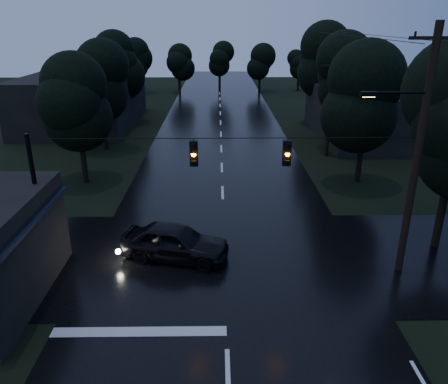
{
  "coord_description": "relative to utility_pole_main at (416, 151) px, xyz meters",
  "views": [
    {
      "loc": [
        -0.26,
        -5.2,
        9.96
      ],
      "look_at": [
        0.01,
        14.29,
        2.3
      ],
      "focal_mm": 35.0,
      "sensor_mm": 36.0,
      "label": 1
    }
  ],
  "objects": [
    {
      "name": "main_road",
      "position": [
        -7.41,
        19.0,
        -5.26
      ],
      "size": [
        12.0,
        120.0,
        0.02
      ],
      "primitive_type": "cube",
      "color": "black",
      "rests_on": "ground"
    },
    {
      "name": "cross_street",
      "position": [
        -7.41,
        1.0,
        -5.26
      ],
      "size": [
        60.0,
        9.0,
        0.02
      ],
      "primitive_type": "cube",
      "color": "black",
      "rests_on": "ground"
    },
    {
      "name": "building_far_right",
      "position": [
        6.59,
        23.0,
        -3.06
      ],
      "size": [
        10.0,
        14.0,
        4.4
      ],
      "primitive_type": "cube",
      "color": "black",
      "rests_on": "ground"
    },
    {
      "name": "building_far_left",
      "position": [
        -21.41,
        29.0,
        -2.76
      ],
      "size": [
        10.0,
        16.0,
        5.0
      ],
      "primitive_type": "cube",
      "color": "black",
      "rests_on": "ground"
    },
    {
      "name": "utility_pole_main",
      "position": [
        0.0,
        0.0,
        0.0
      ],
      "size": [
        3.5,
        0.3,
        10.0
      ],
      "color": "black",
      "rests_on": "ground"
    },
    {
      "name": "utility_pole_far",
      "position": [
        0.89,
        17.0,
        -1.38
      ],
      "size": [
        2.0,
        0.3,
        7.5
      ],
      "color": "black",
      "rests_on": "ground"
    },
    {
      "name": "anchor_pole_left",
      "position": [
        -14.91,
        0.0,
        -2.26
      ],
      "size": [
        0.18,
        0.18,
        6.0
      ],
      "primitive_type": "cylinder",
      "color": "black",
      "rests_on": "ground"
    },
    {
      "name": "span_signals",
      "position": [
        -6.85,
        -0.01,
        -0.01
      ],
      "size": [
        15.0,
        0.37,
        1.12
      ],
      "color": "black",
      "rests_on": "ground"
    },
    {
      "name": "tree_left_a",
      "position": [
        -16.41,
        11.0,
        -0.02
      ],
      "size": [
        3.92,
        3.92,
        8.26
      ],
      "color": "black",
      "rests_on": "ground"
    },
    {
      "name": "tree_left_b",
      "position": [
        -17.01,
        19.0,
        0.36
      ],
      "size": [
        4.2,
        4.2,
        8.85
      ],
      "color": "black",
      "rests_on": "ground"
    },
    {
      "name": "tree_left_c",
      "position": [
        -17.61,
        29.0,
        0.74
      ],
      "size": [
        4.48,
        4.48,
        9.44
      ],
      "color": "black",
      "rests_on": "ground"
    },
    {
      "name": "tree_right_a",
      "position": [
        1.59,
        11.0,
        0.36
      ],
      "size": [
        4.2,
        4.2,
        8.85
      ],
      "color": "black",
      "rests_on": "ground"
    },
    {
      "name": "tree_right_b",
      "position": [
        2.19,
        19.0,
        0.74
      ],
      "size": [
        4.48,
        4.48,
        9.44
      ],
      "color": "black",
      "rests_on": "ground"
    },
    {
      "name": "tree_right_c",
      "position": [
        2.79,
        29.0,
        1.11
      ],
      "size": [
        4.76,
        4.76,
        10.03
      ],
      "color": "black",
      "rests_on": "ground"
    },
    {
      "name": "car",
      "position": [
        -9.61,
        1.05,
        -4.44
      ],
      "size": [
        5.11,
        2.99,
        1.63
      ],
      "primitive_type": "imported",
      "rotation": [
        0.0,
        0.0,
        1.34
      ],
      "color": "black",
      "rests_on": "ground"
    }
  ]
}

